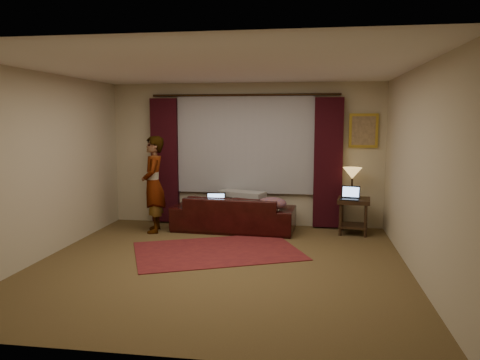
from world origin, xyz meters
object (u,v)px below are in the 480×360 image
end_table (353,216)px  tiffany_lamp (352,182)px  person (154,184)px  laptop_table (350,193)px  laptop_sofa (216,201)px  sofa (234,207)px

end_table → tiffany_lamp: 0.58m
person → laptop_table: bearing=77.7°
laptop_sofa → tiffany_lamp: tiffany_lamp is taller
laptop_table → end_table: bearing=72.2°
sofa → laptop_sofa: (-0.29, -0.16, 0.12)m
sofa → laptop_table: sofa is taller
laptop_sofa → end_table: 2.38m
sofa → person: size_ratio=1.27×
end_table → laptop_table: laptop_table is taller
laptop_sofa → laptop_table: size_ratio=1.08×
sofa → end_table: bearing=-174.3°
end_table → laptop_table: bearing=-119.8°
laptop_sofa → person: 1.11m
sofa → laptop_sofa: size_ratio=5.87×
end_table → person: person is taller
tiffany_lamp → laptop_sofa: bearing=-171.1°
sofa → end_table: sofa is taller
laptop_table → sofa: bearing=-170.2°
laptop_sofa → tiffany_lamp: (2.32, 0.36, 0.32)m
laptop_sofa → laptop_table: 2.28m
sofa → person: (-1.36, -0.29, 0.41)m
laptop_sofa → end_table: laptop_sofa is taller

